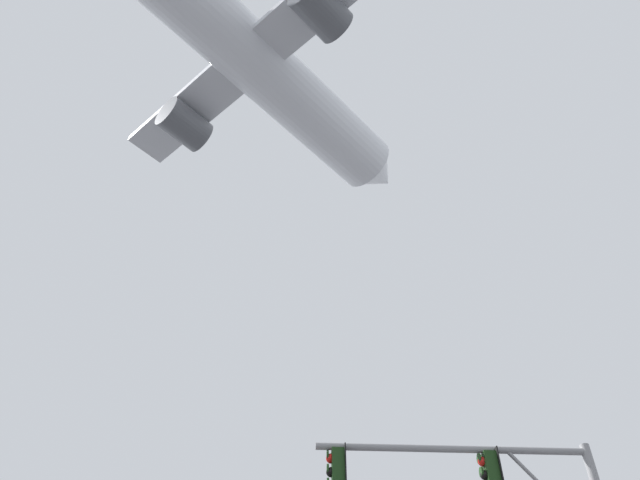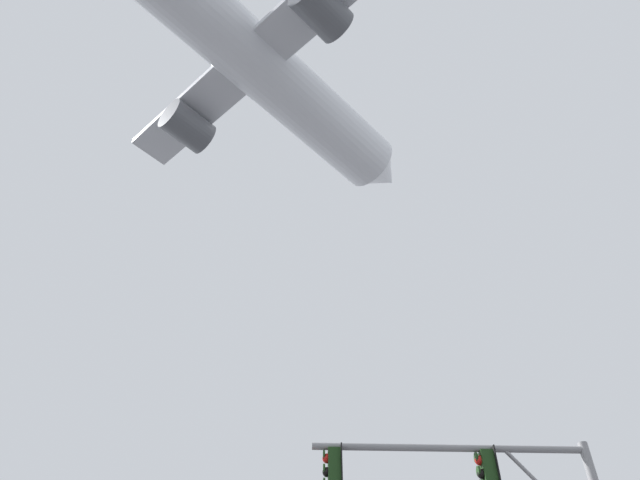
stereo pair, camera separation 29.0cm
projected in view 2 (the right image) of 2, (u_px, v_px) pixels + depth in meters
The scene contains 1 object.
airplane at pixel (258, 64), 41.34m from camera, with size 24.79×23.58×8.31m.
Camera 2 is at (-0.01, -3.16, 1.31)m, focal length 33.49 mm.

